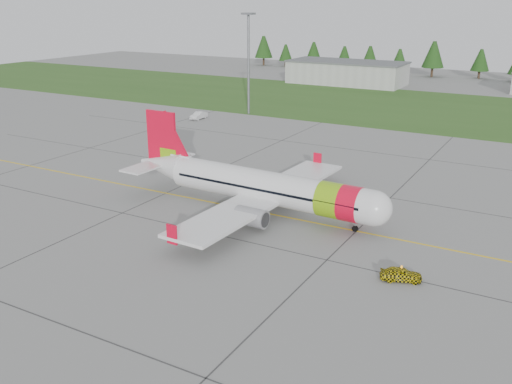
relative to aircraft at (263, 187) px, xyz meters
The scene contains 9 objects.
ground 8.97m from the aircraft, 80.62° to the right, with size 320.00×320.00×0.00m, color gray.
aircraft is the anchor object (origin of this frame).
follow_me_car 20.61m from the aircraft, 26.00° to the right, with size 1.43×1.21×3.56m, color yellow.
service_van 53.99m from the aircraft, 132.60° to the left, with size 1.58×1.49×4.52m, color silver.
grass_strip 73.69m from the aircraft, 88.92° to the left, with size 320.00×50.00×0.03m, color #30561E.
taxi_guideline 3.23m from the aircraft, 15.18° to the right, with size 120.00×0.25×0.02m, color gold.
hangar_west 105.58m from the aircraft, 105.73° to the left, with size 32.00×14.00×6.00m, color #A8A8A3.
floodlight_mast 58.74m from the aircraft, 121.67° to the left, with size 0.50×0.50×20.00m, color slate.
treeline 129.65m from the aircraft, 89.39° to the left, with size 160.00×8.00×10.00m, color #1C3F14, non-canonical shape.
Camera 1 is at (27.87, -45.17, 23.07)m, focal length 40.00 mm.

